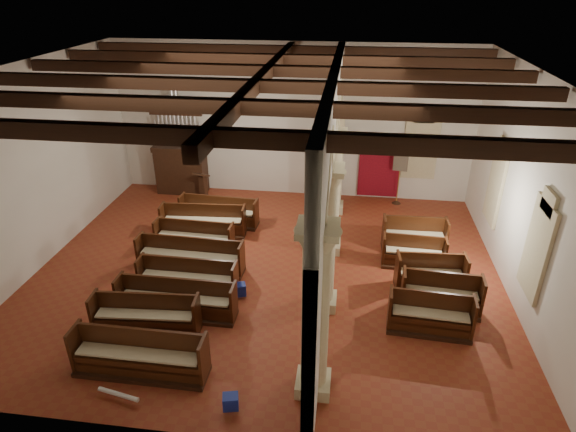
{
  "coord_description": "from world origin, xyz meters",
  "views": [
    {
      "loc": [
        2.28,
        -12.24,
        8.16
      ],
      "look_at": [
        0.58,
        0.5,
        1.68
      ],
      "focal_mm": 30.0,
      "sensor_mm": 36.0,
      "label": 1
    }
  ],
  "objects_px": {
    "aisle_pew_0": "(429,319)",
    "processional_banner": "(398,185)",
    "pipe_organ": "(181,161)",
    "lectern": "(204,190)",
    "nave_pew_0": "(141,360)"
  },
  "relations": [
    {
      "from": "lectern",
      "to": "nave_pew_0",
      "type": "distance_m",
      "value": 9.12
    },
    {
      "from": "nave_pew_0",
      "to": "processional_banner",
      "type": "bearing_deg",
      "value": 57.87
    },
    {
      "from": "aisle_pew_0",
      "to": "processional_banner",
      "type": "bearing_deg",
      "value": 95.82
    },
    {
      "from": "pipe_organ",
      "to": "aisle_pew_0",
      "type": "relative_size",
      "value": 2.07
    },
    {
      "from": "processional_banner",
      "to": "nave_pew_0",
      "type": "xyz_separation_m",
      "value": [
        -6.37,
        -10.03,
        -0.43
      ]
    },
    {
      "from": "aisle_pew_0",
      "to": "pipe_organ",
      "type": "bearing_deg",
      "value": 143.34
    },
    {
      "from": "processional_banner",
      "to": "nave_pew_0",
      "type": "relative_size",
      "value": 0.79
    },
    {
      "from": "lectern",
      "to": "processional_banner",
      "type": "xyz_separation_m",
      "value": [
        7.57,
        0.99,
        0.25
      ]
    },
    {
      "from": "processional_banner",
      "to": "aisle_pew_0",
      "type": "xyz_separation_m",
      "value": [
        0.28,
        -7.69,
        -0.44
      ]
    },
    {
      "from": "lectern",
      "to": "aisle_pew_0",
      "type": "xyz_separation_m",
      "value": [
        7.85,
        -6.69,
        -0.19
      ]
    },
    {
      "from": "pipe_organ",
      "to": "lectern",
      "type": "bearing_deg",
      "value": -39.95
    },
    {
      "from": "pipe_organ",
      "to": "aisle_pew_0",
      "type": "bearing_deg",
      "value": -40.38
    },
    {
      "from": "pipe_organ",
      "to": "nave_pew_0",
      "type": "height_order",
      "value": "pipe_organ"
    },
    {
      "from": "processional_banner",
      "to": "pipe_organ",
      "type": "bearing_deg",
      "value": -171.37
    },
    {
      "from": "lectern",
      "to": "nave_pew_0",
      "type": "relative_size",
      "value": 0.44
    }
  ]
}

